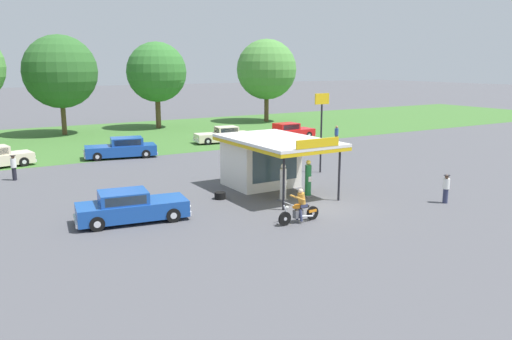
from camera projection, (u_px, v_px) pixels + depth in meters
ground_plane at (317, 206)px, 26.02m from camera, size 300.00×300.00×0.00m
grass_verge_strip at (132, 136)px, 51.19m from camera, size 120.00×24.00×0.01m
service_station_kiosk at (265, 157)px, 29.71m from camera, size 4.40×7.28×3.47m
gas_pump_nearside at (283, 184)px, 26.84m from camera, size 0.44×0.44×1.99m
gas_pump_offside at (308, 180)px, 27.66m from camera, size 0.44×0.44×2.03m
motorcycle_with_rider at (300, 209)px, 23.23m from camera, size 2.25×0.70×1.58m
featured_classic_sedan at (131, 207)px, 23.38m from camera, size 5.28×2.53×1.45m
parked_car_back_row_right at (122, 148)px, 39.30m from camera, size 5.67×2.92×1.54m
parked_car_second_row_spare at (223, 135)px, 46.80m from camera, size 5.36×2.43×1.45m
parked_car_back_row_centre at (289, 132)px, 49.16m from camera, size 5.22×2.10×1.52m
bystander_strolling_foreground at (446, 188)px, 26.46m from camera, size 0.34×0.34×1.50m
bystander_admiring_sedan at (336, 135)px, 45.38m from camera, size 0.34×0.34×1.71m
bystander_leaning_by_kiosk at (14, 167)px, 31.62m from camera, size 0.35×0.35×1.58m
tree_oak_far_left at (267, 70)px, 62.52m from camera, size 7.28×7.28×10.02m
tree_oak_right at (158, 73)px, 56.21m from camera, size 6.54×6.54×9.44m
tree_oak_left at (60, 72)px, 50.89m from camera, size 7.24×7.24×9.91m
roadside_pole_sign at (322, 119)px, 33.39m from camera, size 1.10×0.12×5.21m
spare_tire_stack at (220, 196)px, 27.38m from camera, size 0.60×0.60×0.36m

